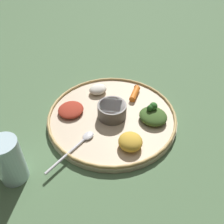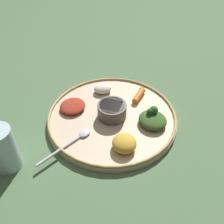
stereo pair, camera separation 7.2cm
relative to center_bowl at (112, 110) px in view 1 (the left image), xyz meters
name	(u,v)px [view 1 (the left image)]	position (x,y,z in m)	size (l,w,h in m)	color
ground_plane	(112,120)	(0.00, 0.00, -0.04)	(2.40, 2.40, 0.00)	#4C6B47
platter	(112,118)	(0.00, 0.00, -0.03)	(0.36, 0.36, 0.02)	#C6B293
platter_rim	(112,115)	(0.00, 0.00, -0.02)	(0.36, 0.36, 0.01)	tan
center_bowl	(112,110)	(0.00, 0.00, 0.00)	(0.08, 0.08, 0.04)	#4C4742
spoon	(78,145)	(-0.14, 0.01, -0.02)	(0.16, 0.03, 0.01)	silver
greens_pile	(153,115)	(0.05, -0.10, -0.01)	(0.09, 0.09, 0.05)	#385623
carrot_near_spoon	(135,92)	(0.12, -0.01, -0.01)	(0.08, 0.03, 0.02)	orange
mound_rice_white	(98,89)	(0.07, 0.09, -0.01)	(0.05, 0.04, 0.03)	silver
mound_beet	(71,110)	(-0.05, 0.11, -0.01)	(0.08, 0.07, 0.02)	maroon
mound_lentil_yellow	(130,142)	(-0.07, -0.10, -0.01)	(0.06, 0.06, 0.03)	gold
drinking_glass	(10,163)	(-0.28, 0.09, 0.01)	(0.06, 0.06, 0.12)	silver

